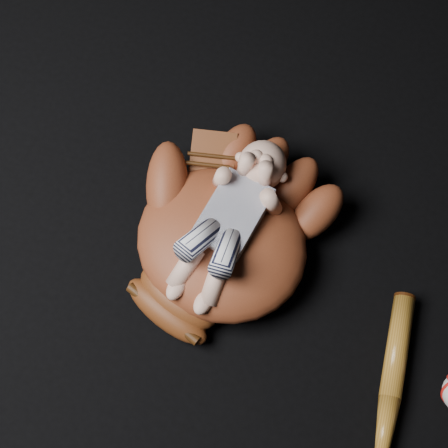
{
  "coord_description": "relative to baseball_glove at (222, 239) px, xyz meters",
  "views": [
    {
      "loc": [
        0.06,
        -0.31,
        1.27
      ],
      "look_at": [
        -0.11,
        0.17,
        0.08
      ],
      "focal_mm": 55.0,
      "sensor_mm": 36.0,
      "label": 1
    }
  ],
  "objects": [
    {
      "name": "newborn_baby",
      "position": [
        0.0,
        0.01,
        0.05
      ],
      "size": [
        0.21,
        0.37,
        0.14
      ],
      "primitive_type": null,
      "rotation": [
        0.0,
        0.0,
        -0.14
      ],
      "color": "#DDA78E",
      "rests_on": "baseball_glove"
    },
    {
      "name": "baseball_glove",
      "position": [
        0.0,
        0.0,
        0.0
      ],
      "size": [
        0.55,
        0.58,
        0.15
      ],
      "primitive_type": null,
      "rotation": [
        0.0,
        0.0,
        -0.33
      ],
      "color": "#632815",
      "rests_on": "ground"
    },
    {
      "name": "baseball_bat",
      "position": [
        0.39,
        -0.19,
        -0.05
      ],
      "size": [
        0.09,
        0.44,
        0.04
      ],
      "primitive_type": null,
      "rotation": [
        0.0,
        0.0,
        0.11
      ],
      "color": "#9C651E",
      "rests_on": "ground"
    }
  ]
}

